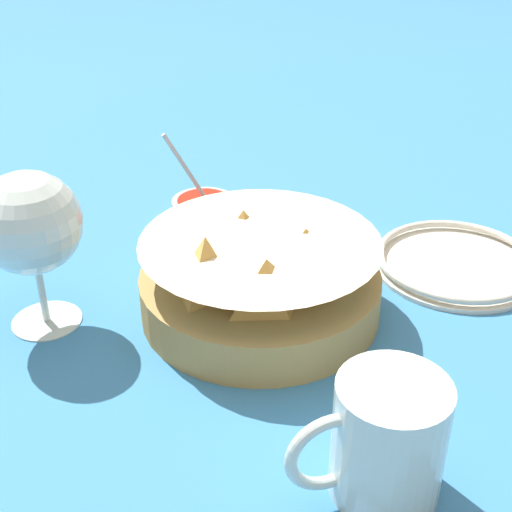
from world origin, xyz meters
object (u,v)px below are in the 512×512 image
(wine_glass, at_px, (30,227))
(side_plate, at_px, (456,262))
(sauce_cup, at_px, (204,212))
(beer_mug, at_px, (386,443))
(food_basket, at_px, (255,281))

(wine_glass, bearing_deg, side_plate, 174.71)
(sauce_cup, distance_m, side_plate, 0.29)
(sauce_cup, distance_m, beer_mug, 0.42)
(side_plate, bearing_deg, food_basket, 2.65)
(food_basket, height_order, sauce_cup, sauce_cup)
(food_basket, distance_m, beer_mug, 0.23)
(food_basket, bearing_deg, side_plate, -177.35)
(sauce_cup, bearing_deg, wine_glass, 35.61)
(sauce_cup, relative_size, wine_glass, 0.79)
(sauce_cup, xyz_separation_m, beer_mug, (-0.02, 0.42, 0.02))
(sauce_cup, bearing_deg, side_plate, 142.52)
(beer_mug, bearing_deg, sauce_cup, -87.83)
(sauce_cup, relative_size, side_plate, 0.69)
(sauce_cup, height_order, side_plate, sauce_cup)
(wine_glass, distance_m, beer_mug, 0.36)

